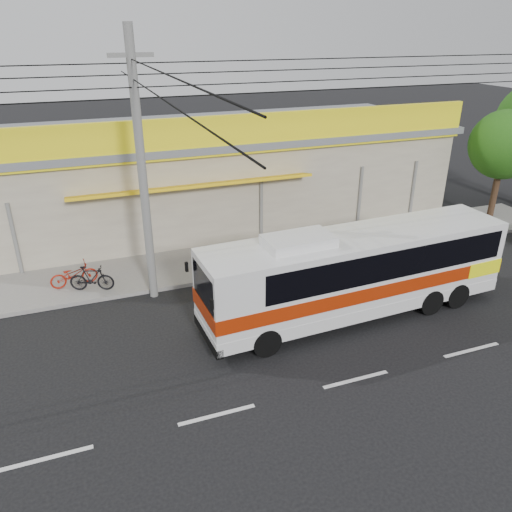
{
  "coord_description": "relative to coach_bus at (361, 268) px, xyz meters",
  "views": [
    {
      "loc": [
        -6.44,
        -11.95,
        8.92
      ],
      "look_at": [
        -1.29,
        2.0,
        2.03
      ],
      "focal_mm": 35.0,
      "sensor_mm": 36.0,
      "label": 1
    }
  ],
  "objects": [
    {
      "name": "tree_far",
      "position": [
        11.09,
        5.52,
        1.95
      ],
      "size": [
        3.27,
        3.27,
        5.42
      ],
      "color": "black",
      "rests_on": "ground"
    },
    {
      "name": "lane_markings",
      "position": [
        -1.84,
        -3.09,
        -1.72
      ],
      "size": [
        50.0,
        0.12,
        0.01
      ],
      "primitive_type": null,
      "color": "silver",
      "rests_on": "ground"
    },
    {
      "name": "ground",
      "position": [
        -1.84,
        -0.59,
        -1.72
      ],
      "size": [
        120.0,
        120.0,
        0.0
      ],
      "primitive_type": "plane",
      "color": "black",
      "rests_on": "ground"
    },
    {
      "name": "utility_pole",
      "position": [
        -6.27,
        3.61,
        5.73
      ],
      "size": [
        34.0,
        14.0,
        9.04
      ],
      "color": "slate",
      "rests_on": "ground"
    },
    {
      "name": "storefront_building",
      "position": [
        -1.84,
        10.95,
        0.58
      ],
      "size": [
        22.6,
        9.2,
        5.7
      ],
      "color": "gray",
      "rests_on": "ground"
    },
    {
      "name": "coach_bus",
      "position": [
        0.0,
        0.0,
        0.0
      ],
      "size": [
        10.54,
        2.71,
        3.22
      ],
      "rotation": [
        0.0,
        0.0,
        0.05
      ],
      "color": "silver",
      "rests_on": "ground"
    },
    {
      "name": "sidewalk",
      "position": [
        -1.84,
        5.41,
        -1.65
      ],
      "size": [
        30.0,
        3.2,
        0.15
      ],
      "primitive_type": "cube",
      "color": "slate",
      "rests_on": "ground"
    },
    {
      "name": "motorbike_dark",
      "position": [
        -8.32,
        4.51,
        -1.09
      ],
      "size": [
        1.66,
        0.95,
        0.96
      ],
      "primitive_type": "imported",
      "rotation": [
        0.0,
        0.0,
        1.24
      ],
      "color": "black",
      "rests_on": "sidewalk"
    },
    {
      "name": "motorbike_red",
      "position": [
        -8.92,
        5.13,
        -1.13
      ],
      "size": [
        1.75,
        0.81,
        0.89
      ],
      "primitive_type": "imported",
      "rotation": [
        0.0,
        0.0,
        1.71
      ],
      "color": "maroon",
      "rests_on": "sidewalk"
    }
  ]
}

